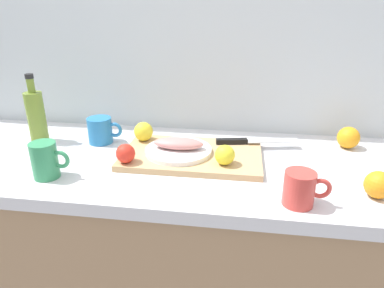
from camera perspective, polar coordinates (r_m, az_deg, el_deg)
back_wall at (r=1.37m, az=2.59°, el=16.64°), size 3.20×0.05×2.50m
kitchen_counter at (r=1.40m, az=0.55°, el=-19.62°), size 2.00×0.60×0.90m
cutting_board at (r=1.17m, az=0.00°, el=-1.82°), size 0.46×0.28×0.02m
white_plate at (r=1.16m, az=-2.23°, el=-1.06°), size 0.22×0.22×0.01m
fish_fillet at (r=1.15m, az=-2.25°, el=0.11°), size 0.17×0.07×0.04m
chef_knife at (r=1.24m, az=8.93°, el=0.47°), size 0.29×0.08×0.02m
lemon_0 at (r=1.07m, az=5.38°, el=-1.79°), size 0.06×0.06×0.06m
lemon_1 at (r=1.26m, az=-7.94°, el=2.04°), size 0.07×0.07×0.07m
tomato_0 at (r=1.10m, az=-10.81°, el=-1.53°), size 0.06×0.06×0.06m
olive_oil_bottle at (r=1.39m, az=-24.13°, el=4.27°), size 0.06×0.06×0.25m
coffee_mug_0 at (r=1.32m, az=-14.69°, el=2.19°), size 0.13×0.09×0.09m
coffee_mug_1 at (r=0.94m, az=17.29°, el=-6.98°), size 0.12×0.08×0.09m
coffee_mug_2 at (r=1.11m, az=-22.82°, el=-2.45°), size 0.12×0.08×0.11m
orange_0 at (r=1.05m, az=28.20°, el=-5.90°), size 0.07×0.07×0.07m
orange_1 at (r=1.35m, az=24.20°, el=0.96°), size 0.08×0.08×0.08m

